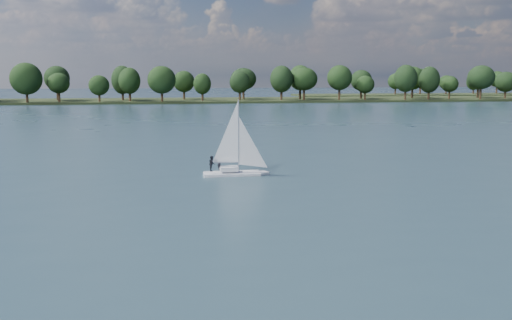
% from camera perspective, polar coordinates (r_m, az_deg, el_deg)
% --- Properties ---
extents(ground, '(700.00, 700.00, 0.00)m').
position_cam_1_polar(ground, '(114.92, -2.09, 3.44)').
color(ground, '#233342').
rests_on(ground, ground).
extents(far_shore, '(660.00, 40.00, 1.50)m').
position_cam_1_polar(far_shore, '(226.29, -5.53, 5.87)').
color(far_shore, black).
rests_on(far_shore, ground).
extents(far_shore_back, '(220.00, 30.00, 1.40)m').
position_cam_1_polar(far_shore_back, '(324.31, 23.54, 5.98)').
color(far_shore_back, black).
rests_on(far_shore_back, ground).
extents(sailboat, '(6.15, 1.84, 8.05)m').
position_cam_1_polar(sailboat, '(57.37, -2.38, 0.65)').
color(sailboat, silver).
rests_on(sailboat, ground).
extents(treeline, '(562.16, 73.91, 17.64)m').
position_cam_1_polar(treeline, '(221.96, -5.79, 7.89)').
color(treeline, black).
rests_on(treeline, ground).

